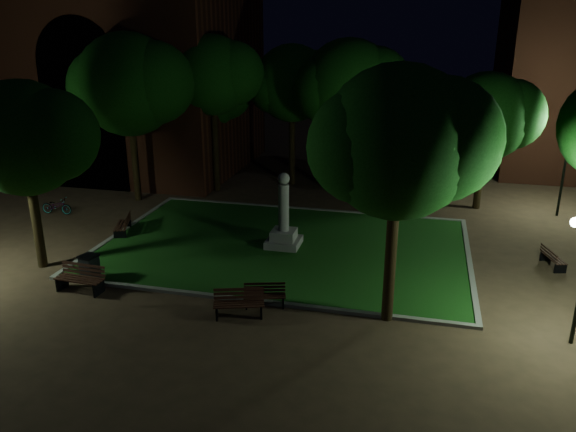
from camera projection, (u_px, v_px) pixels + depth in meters
name	position (u px, v px, depth m)	size (l,w,h in m)	color
ground	(271.00, 266.00, 22.11)	(80.00, 80.00, 0.00)	#493423
lawn	(284.00, 246.00, 23.93)	(15.00, 10.00, 0.08)	#184B14
lawn_kerb	(284.00, 246.00, 23.92)	(15.40, 10.40, 0.12)	slate
monument	(284.00, 226.00, 23.63)	(1.40, 1.40, 3.20)	gray
building_main	(89.00, 51.00, 35.93)	(20.00, 12.00, 15.00)	#461F12
tree_west	(26.00, 138.00, 20.38)	(5.21, 4.25, 7.22)	black
tree_north_wl	(214.00, 75.00, 30.00)	(5.25, 4.29, 8.56)	black
tree_north_er	(351.00, 87.00, 28.44)	(5.95, 4.85, 8.42)	black
tree_ne	(489.00, 117.00, 27.45)	(5.33, 4.35, 6.90)	black
tree_se	(402.00, 143.00, 16.24)	(5.63, 4.59, 8.08)	black
tree_nw	(130.00, 85.00, 28.36)	(6.40, 5.23, 8.73)	black
tree_far_north	(294.00, 83.00, 31.43)	(5.30, 4.33, 8.03)	black
tree_extra	(208.00, 93.00, 32.83)	(5.18, 4.23, 7.33)	black
lamppost_nw	(137.00, 136.00, 32.20)	(1.18, 0.28, 4.13)	black
lamppost_ne	(567.00, 154.00, 26.87)	(1.18, 0.28, 4.47)	black
bench_near_left	(265.00, 296.00, 18.88)	(1.49, 0.86, 0.77)	black
bench_near_right	(239.00, 304.00, 18.21)	(1.73, 1.04, 0.90)	black
bench_west_near	(81.00, 279.00, 19.91)	(1.79, 0.72, 0.96)	black
bench_left_side	(124.00, 226.00, 25.30)	(1.04, 1.66, 0.86)	black
bench_right_side	(552.00, 258.00, 21.90)	(0.83, 1.44, 0.75)	black
bench_far_side	(398.00, 203.00, 28.44)	(1.76, 0.77, 0.94)	black
trash_bin	(90.00, 268.00, 20.66)	(0.71, 0.71, 1.02)	black
bicycle	(57.00, 206.00, 27.98)	(0.56, 1.60, 0.84)	black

